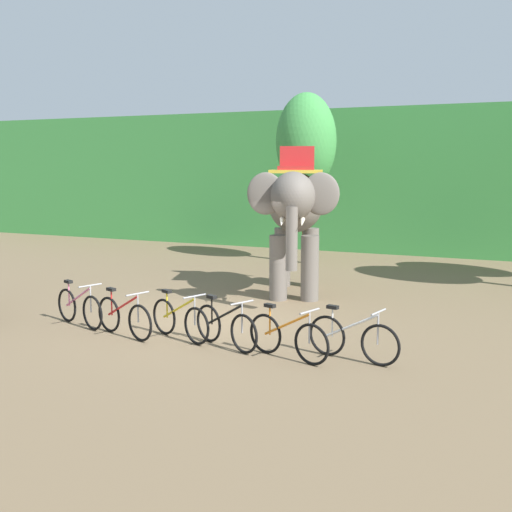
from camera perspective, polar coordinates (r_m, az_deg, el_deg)
ground_plane at (r=13.42m, az=-4.52°, el=-5.89°), size 80.00×80.00×0.00m
foliage_hedge at (r=26.71m, az=10.47°, el=6.90°), size 36.00×6.00×5.41m
tree_right at (r=21.02m, az=4.61°, el=10.33°), size 2.01×2.01×5.66m
elephant at (r=15.63m, az=3.62°, el=4.31°), size 2.71×4.23×3.78m
bike_pink at (r=13.36m, az=-15.87°, el=-4.55°), size 1.62×0.73×0.92m
bike_red at (r=12.33m, az=-11.99°, el=-5.47°), size 1.64×0.69×0.92m
bike_yellow at (r=11.95m, az=-6.99°, el=-5.79°), size 1.61×0.75×0.92m
bike_black at (r=11.37m, az=-2.81°, el=-6.47°), size 1.58×0.79×0.92m
bike_orange at (r=10.70m, az=2.91°, el=-7.41°), size 1.65×0.67×0.92m
bike_white at (r=10.73m, az=8.84°, el=-7.46°), size 1.68×0.56×0.92m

